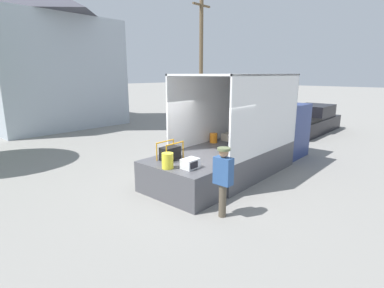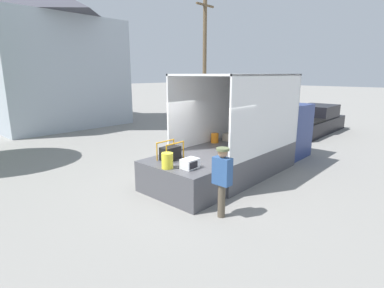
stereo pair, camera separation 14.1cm
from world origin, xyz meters
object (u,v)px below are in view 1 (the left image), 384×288
box_truck (255,139)px  worker_person (223,175)px  microwave (190,164)px  pickup_truck_black (309,121)px  utility_pole (201,58)px  portable_generator (171,153)px  orange_bucket (168,161)px

box_truck → worker_person: 4.76m
microwave → pickup_truck_black: 12.05m
pickup_truck_black → utility_pole: utility_pole is taller
microwave → portable_generator: 1.03m
microwave → orange_bucket: bearing=132.1°
box_truck → orange_bucket: box_truck is taller
portable_generator → orange_bucket: size_ratio=1.70×
microwave → orange_bucket: orange_bucket is taller
pickup_truck_black → utility_pole: bearing=91.9°
microwave → utility_pole: utility_pole is taller
portable_generator → worker_person: size_ratio=0.42×
worker_person → pickup_truck_black: (12.18, 2.47, -0.42)m
orange_bucket → worker_person: 1.66m
microwave → portable_generator: bearing=75.8°
box_truck → pickup_truck_black: box_truck is taller
box_truck → portable_generator: (-4.00, 0.51, 0.17)m
orange_bucket → worker_person: worker_person is taller
microwave → worker_person: 1.22m
microwave → worker_person: (-0.20, -1.20, 0.00)m
utility_pole → pickup_truck_black: bearing=-88.1°
microwave → pickup_truck_black: size_ratio=0.08×
box_truck → worker_person: size_ratio=3.57×
orange_bucket → pickup_truck_black: pickup_truck_black is taller
portable_generator → box_truck: bearing=-7.2°
portable_generator → pickup_truck_black: size_ratio=0.13×
box_truck → worker_person: bearing=-159.2°
worker_person → portable_generator: bearing=78.5°
microwave → worker_person: bearing=-99.3°
worker_person → box_truck: bearing=20.8°
microwave → orange_bucket: size_ratio=1.08×
portable_generator → orange_bucket: 0.85m
portable_generator → pickup_truck_black: 11.74m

